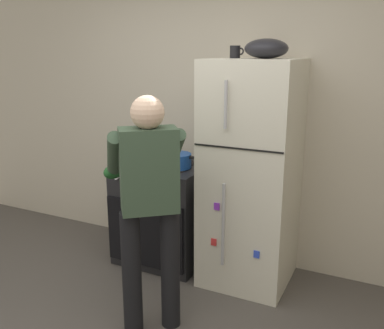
{
  "coord_description": "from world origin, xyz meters",
  "views": [
    {
      "loc": [
        1.36,
        -1.54,
        1.86
      ],
      "look_at": [
        -0.03,
        1.32,
        1.0
      ],
      "focal_mm": 39.68,
      "sensor_mm": 36.0,
      "label": 1
    }
  ],
  "objects_px": {
    "person_cook": "(148,194)",
    "mixing_bowl": "(266,49)",
    "red_pot": "(177,161)",
    "refrigerator": "(251,175)",
    "coffee_mug": "(235,52)",
    "stove_range": "(164,213)"
  },
  "relations": [
    {
      "from": "coffee_mug",
      "to": "mixing_bowl",
      "type": "relative_size",
      "value": 0.35
    },
    {
      "from": "stove_range",
      "to": "mixing_bowl",
      "type": "bearing_deg",
      "value": 0.67
    },
    {
      "from": "refrigerator",
      "to": "red_pot",
      "type": "xyz_separation_m",
      "value": [
        -0.64,
        -0.05,
        0.06
      ]
    },
    {
      "from": "stove_range",
      "to": "coffee_mug",
      "type": "relative_size",
      "value": 8.01
    },
    {
      "from": "refrigerator",
      "to": "stove_range",
      "type": "bearing_deg",
      "value": -179.28
    },
    {
      "from": "person_cook",
      "to": "refrigerator",
      "type": "bearing_deg",
      "value": 65.92
    },
    {
      "from": "stove_range",
      "to": "coffee_mug",
      "type": "distance_m",
      "value": 1.54
    },
    {
      "from": "mixing_bowl",
      "to": "stove_range",
      "type": "bearing_deg",
      "value": -179.33
    },
    {
      "from": "refrigerator",
      "to": "coffee_mug",
      "type": "distance_m",
      "value": 0.97
    },
    {
      "from": "refrigerator",
      "to": "stove_range",
      "type": "height_order",
      "value": "refrigerator"
    },
    {
      "from": "person_cook",
      "to": "mixing_bowl",
      "type": "bearing_deg",
      "value": 61.81
    },
    {
      "from": "red_pot",
      "to": "mixing_bowl",
      "type": "height_order",
      "value": "mixing_bowl"
    },
    {
      "from": "red_pot",
      "to": "coffee_mug",
      "type": "xyz_separation_m",
      "value": [
        0.46,
        0.1,
        0.89
      ]
    },
    {
      "from": "person_cook",
      "to": "red_pot",
      "type": "relative_size",
      "value": 4.58
    },
    {
      "from": "person_cook",
      "to": "red_pot",
      "type": "bearing_deg",
      "value": 105.83
    },
    {
      "from": "stove_range",
      "to": "coffee_mug",
      "type": "xyz_separation_m",
      "value": [
        0.62,
        0.06,
        1.4
      ]
    },
    {
      "from": "mixing_bowl",
      "to": "red_pot",
      "type": "bearing_deg",
      "value": -176.04
    },
    {
      "from": "red_pot",
      "to": "mixing_bowl",
      "type": "relative_size",
      "value": 1.1
    },
    {
      "from": "stove_range",
      "to": "mixing_bowl",
      "type": "relative_size",
      "value": 2.82
    },
    {
      "from": "refrigerator",
      "to": "stove_range",
      "type": "xyz_separation_m",
      "value": [
        -0.8,
        -0.01,
        -0.46
      ]
    },
    {
      "from": "person_cook",
      "to": "coffee_mug",
      "type": "distance_m",
      "value": 1.32
    },
    {
      "from": "stove_range",
      "to": "red_pot",
      "type": "relative_size",
      "value": 2.57
    }
  ]
}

